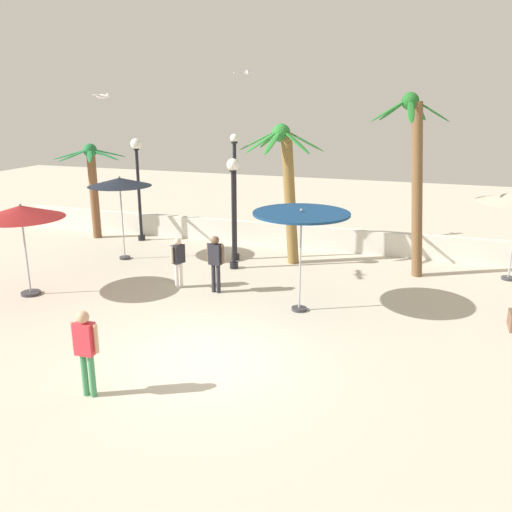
{
  "coord_description": "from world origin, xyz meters",
  "views": [
    {
      "loc": [
        4.46,
        -9.81,
        5.46
      ],
      "look_at": [
        0.0,
        3.31,
        1.4
      ],
      "focal_mm": 37.87,
      "sensor_mm": 36.0,
      "label": 1
    }
  ],
  "objects": [
    {
      "name": "patio_umbrella_1",
      "position": [
        -6.44,
        1.99,
        2.41
      ],
      "size": [
        2.37,
        2.37,
        2.67
      ],
      "color": "#333338",
      "rests_on": "ground_plane"
    },
    {
      "name": "guest_2",
      "position": [
        -1.48,
        -2.17,
        1.05
      ],
      "size": [
        0.56,
        0.26,
        1.73
      ],
      "color": "#3F8C59",
      "rests_on": "ground_plane"
    },
    {
      "name": "patio_umbrella_3",
      "position": [
        -5.83,
        6.02,
        2.7
      ],
      "size": [
        2.16,
        2.16,
        2.93
      ],
      "color": "#333338",
      "rests_on": "ground_plane"
    },
    {
      "name": "lamp_post_2",
      "position": [
        -2.09,
        7.2,
        2.27
      ],
      "size": [
        0.28,
        0.28,
        4.34
      ],
      "color": "black",
      "rests_on": "ground_plane"
    },
    {
      "name": "palm_tree_1",
      "position": [
        3.74,
        7.38,
        3.41
      ],
      "size": [
        2.31,
        2.34,
        5.65
      ],
      "color": "brown",
      "rests_on": "ground_plane"
    },
    {
      "name": "seagull_1",
      "position": [
        -2.51,
        9.61,
        6.35
      ],
      "size": [
        0.86,
        0.69,
        0.16
      ],
      "color": "white"
    },
    {
      "name": "ground_plane",
      "position": [
        0.0,
        0.0,
        0.0
      ],
      "size": [
        56.0,
        56.0,
        0.0
      ],
      "primitive_type": "plane",
      "color": "beige"
    },
    {
      "name": "lamp_post_1",
      "position": [
        -6.61,
        8.51,
        2.66
      ],
      "size": [
        0.42,
        0.42,
        4.0
      ],
      "color": "black",
      "rests_on": "ground_plane"
    },
    {
      "name": "lamp_post_3",
      "position": [
        -1.77,
        6.23,
        2.36
      ],
      "size": [
        0.4,
        0.4,
        3.64
      ],
      "color": "black",
      "rests_on": "ground_plane"
    },
    {
      "name": "seagull_0",
      "position": [
        -4.44,
        3.36,
        5.52
      ],
      "size": [
        0.39,
        0.97,
        0.14
      ],
      "color": "white"
    },
    {
      "name": "guest_0",
      "position": [
        -1.43,
        3.89,
        1.03
      ],
      "size": [
        0.56,
        0.28,
        1.69
      ],
      "color": "#26262D",
      "rests_on": "ground_plane"
    },
    {
      "name": "boundary_wall",
      "position": [
        0.0,
        9.46,
        0.43
      ],
      "size": [
        25.2,
        0.3,
        0.87
      ],
      "primitive_type": "cube",
      "color": "silver",
      "rests_on": "ground_plane"
    },
    {
      "name": "palm_tree_0",
      "position": [
        -0.34,
        7.48,
        2.96
      ],
      "size": [
        2.84,
        2.84,
        4.68
      ],
      "color": "olive",
      "rests_on": "ground_plane"
    },
    {
      "name": "palm_tree_2",
      "position": [
        -8.55,
        8.32,
        2.45
      ],
      "size": [
        2.79,
        2.73,
        3.78
      ],
      "color": "brown",
      "rests_on": "ground_plane"
    },
    {
      "name": "guest_1",
      "position": [
        -2.65,
        3.93,
        0.91
      ],
      "size": [
        0.35,
        0.53,
        1.52
      ],
      "color": "silver",
      "rests_on": "ground_plane"
    },
    {
      "name": "patio_umbrella_0",
      "position": [
        1.22,
        3.31,
        2.54
      ],
      "size": [
        2.5,
        2.5,
        2.77
      ],
      "color": "#333338",
      "rests_on": "ground_plane"
    }
  ]
}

